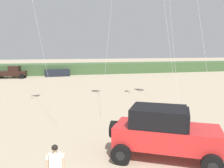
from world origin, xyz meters
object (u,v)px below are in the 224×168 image
jeep (165,132)px  person_watching (55,166)px  distant_sedan (57,73)px  distant_pickup (12,72)px

jeep → person_watching: (-4.61, -1.45, -0.26)m
jeep → distant_sedan: size_ratio=1.19×
jeep → distant_pickup: size_ratio=1.04×
distant_pickup → jeep: bearing=-71.5°
jeep → distant_pickup: 34.71m
person_watching → distant_pickup: distant_pickup is taller
jeep → person_watching: jeep is taller
distant_pickup → distant_sedan: 7.28m
distant_sedan → distant_pickup: bearing=-177.9°
person_watching → distant_pickup: size_ratio=0.35×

